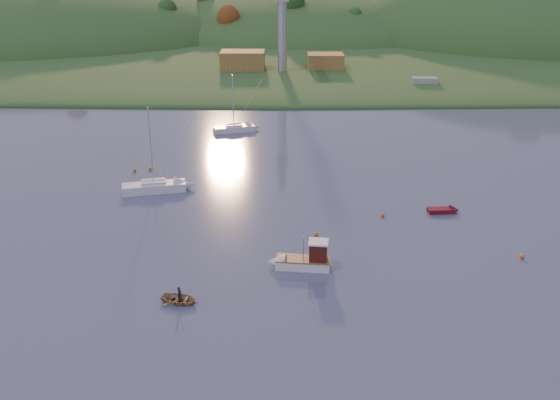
{
  "coord_description": "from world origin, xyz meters",
  "views": [
    {
      "loc": [
        1.86,
        -36.3,
        30.53
      ],
      "look_at": [
        1.68,
        31.9,
        3.26
      ],
      "focal_mm": 40.0,
      "sensor_mm": 36.0,
      "label": 1
    }
  ],
  "objects_px": {
    "fishing_boat": "(299,260)",
    "sailboat_far": "(154,186)",
    "canoe": "(180,299)",
    "red_tender": "(447,210)",
    "sailboat_near": "(234,128)"
  },
  "relations": [
    {
      "from": "sailboat_far",
      "to": "sailboat_near",
      "type": "bearing_deg",
      "value": 60.51
    },
    {
      "from": "sailboat_near",
      "to": "sailboat_far",
      "type": "bearing_deg",
      "value": -123.38
    },
    {
      "from": "fishing_boat",
      "to": "canoe",
      "type": "relative_size",
      "value": 1.9
    },
    {
      "from": "fishing_boat",
      "to": "canoe",
      "type": "bearing_deg",
      "value": 38.45
    },
    {
      "from": "sailboat_far",
      "to": "red_tender",
      "type": "distance_m",
      "value": 38.95
    },
    {
      "from": "sailboat_far",
      "to": "canoe",
      "type": "xyz_separation_m",
      "value": [
        7.92,
        -28.99,
        -0.39
      ]
    },
    {
      "from": "red_tender",
      "to": "sailboat_near",
      "type": "bearing_deg",
      "value": 123.7
    },
    {
      "from": "canoe",
      "to": "sailboat_far",
      "type": "bearing_deg",
      "value": 31.74
    },
    {
      "from": "canoe",
      "to": "red_tender",
      "type": "height_order",
      "value": "red_tender"
    },
    {
      "from": "sailboat_far",
      "to": "fishing_boat",
      "type": "bearing_deg",
      "value": -62.39
    },
    {
      "from": "sailboat_near",
      "to": "red_tender",
      "type": "xyz_separation_m",
      "value": [
        29.53,
        -37.74,
        -0.4
      ]
    },
    {
      "from": "fishing_boat",
      "to": "canoe",
      "type": "xyz_separation_m",
      "value": [
        -11.3,
        -6.98,
        -0.55
      ]
    },
    {
      "from": "fishing_boat",
      "to": "sailboat_far",
      "type": "relative_size",
      "value": 0.57
    },
    {
      "from": "sailboat_far",
      "to": "red_tender",
      "type": "xyz_separation_m",
      "value": [
        38.27,
        -7.22,
        -0.47
      ]
    },
    {
      "from": "fishing_boat",
      "to": "canoe",
      "type": "distance_m",
      "value": 13.29
    }
  ]
}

